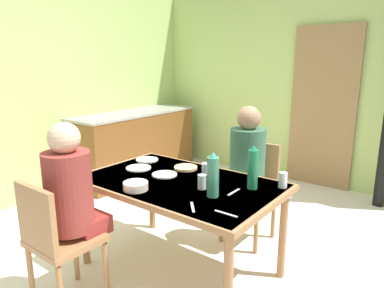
# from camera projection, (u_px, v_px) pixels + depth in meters

# --- Properties ---
(ground_plane) EXTENTS (6.95, 6.95, 0.00)m
(ground_plane) POSITION_uv_depth(u_px,v_px,m) (156.00, 260.00, 2.86)
(ground_plane) COLOR silver
(wall_back) EXTENTS (4.26, 0.10, 2.57)m
(wall_back) POSITION_uv_depth(u_px,v_px,m) (291.00, 83.00, 4.63)
(wall_back) COLOR #B3CF75
(wall_back) RESTS_ON ground_plane
(wall_left) EXTENTS (0.10, 4.01, 2.57)m
(wall_left) POSITION_uv_depth(u_px,v_px,m) (68.00, 85.00, 4.27)
(wall_left) COLOR #B3CD74
(wall_left) RESTS_ON ground_plane
(door_wooden) EXTENTS (0.80, 0.05, 2.00)m
(door_wooden) POSITION_uv_depth(u_px,v_px,m) (323.00, 108.00, 4.36)
(door_wooden) COLOR #957147
(door_wooden) RESTS_ON ground_plane
(kitchen_counter) EXTENTS (0.61, 1.86, 0.91)m
(kitchen_counter) POSITION_uv_depth(u_px,v_px,m) (136.00, 144.00, 4.87)
(kitchen_counter) COLOR brown
(kitchen_counter) RESTS_ON ground_plane
(dining_table) EXTENTS (1.46, 0.90, 0.72)m
(dining_table) POSITION_uv_depth(u_px,v_px,m) (180.00, 190.00, 2.58)
(dining_table) COLOR #A17047
(dining_table) RESTS_ON ground_plane
(chair_near_diner) EXTENTS (0.40, 0.40, 0.87)m
(chair_near_diner) POSITION_uv_depth(u_px,v_px,m) (55.00, 238.00, 2.20)
(chair_near_diner) COLOR #A17047
(chair_near_diner) RESTS_ON ground_plane
(chair_far_diner) EXTENTS (0.40, 0.40, 0.87)m
(chair_far_diner) POSITION_uv_depth(u_px,v_px,m) (253.00, 185.00, 3.13)
(chair_far_diner) COLOR #A17047
(chair_far_diner) RESTS_ON ground_plane
(person_near_diner) EXTENTS (0.30, 0.37, 0.77)m
(person_near_diner) POSITION_uv_depth(u_px,v_px,m) (70.00, 189.00, 2.24)
(person_near_diner) COLOR maroon
(person_near_diner) RESTS_ON ground_plane
(person_far_diner) EXTENTS (0.30, 0.37, 0.77)m
(person_far_diner) POSITION_uv_depth(u_px,v_px,m) (247.00, 158.00, 2.96)
(person_far_diner) COLOR #385B4C
(person_far_diner) RESTS_ON ground_plane
(water_bottle_green_near) EXTENTS (0.07, 0.07, 0.31)m
(water_bottle_green_near) POSITION_uv_depth(u_px,v_px,m) (253.00, 168.00, 2.38)
(water_bottle_green_near) COLOR #207D4F
(water_bottle_green_near) RESTS_ON dining_table
(water_bottle_green_far) EXTENTS (0.08, 0.08, 0.30)m
(water_bottle_green_far) POSITION_uv_depth(u_px,v_px,m) (213.00, 176.00, 2.24)
(water_bottle_green_far) COLOR #3D8A6A
(water_bottle_green_far) RESTS_ON dining_table
(serving_bowl_center) EXTENTS (0.17, 0.17, 0.05)m
(serving_bowl_center) POSITION_uv_depth(u_px,v_px,m) (136.00, 186.00, 2.38)
(serving_bowl_center) COLOR silver
(serving_bowl_center) RESTS_ON dining_table
(dinner_plate_near_left) EXTENTS (0.19, 0.19, 0.01)m
(dinner_plate_near_left) POSITION_uv_depth(u_px,v_px,m) (164.00, 175.00, 2.68)
(dinner_plate_near_left) COLOR white
(dinner_plate_near_left) RESTS_ON dining_table
(dinner_plate_near_right) EXTENTS (0.20, 0.20, 0.01)m
(dinner_plate_near_right) POSITION_uv_depth(u_px,v_px,m) (147.00, 160.00, 3.08)
(dinner_plate_near_right) COLOR white
(dinner_plate_near_right) RESTS_ON dining_table
(dinner_plate_far_center) EXTENTS (0.20, 0.20, 0.01)m
(dinner_plate_far_center) POSITION_uv_depth(u_px,v_px,m) (139.00, 168.00, 2.85)
(dinner_plate_far_center) COLOR white
(dinner_plate_far_center) RESTS_ON dining_table
(drinking_glass_by_near_diner) EXTENTS (0.06, 0.06, 0.11)m
(drinking_glass_by_near_diner) POSITION_uv_depth(u_px,v_px,m) (283.00, 180.00, 2.42)
(drinking_glass_by_near_diner) COLOR silver
(drinking_glass_by_near_diner) RESTS_ON dining_table
(drinking_glass_by_far_diner) EXTENTS (0.06, 0.06, 0.10)m
(drinking_glass_by_far_diner) POSITION_uv_depth(u_px,v_px,m) (202.00, 182.00, 2.39)
(drinking_glass_by_far_diner) COLOR silver
(drinking_glass_by_far_diner) RESTS_ON dining_table
(drinking_glass_spare_center) EXTENTS (0.06, 0.06, 0.09)m
(drinking_glass_spare_center) POSITION_uv_depth(u_px,v_px,m) (206.00, 169.00, 2.69)
(drinking_glass_spare_center) COLOR silver
(drinking_glass_spare_center) RESTS_ON dining_table
(bread_plate_sliced) EXTENTS (0.19, 0.19, 0.02)m
(bread_plate_sliced) POSITION_uv_depth(u_px,v_px,m) (186.00, 168.00, 2.84)
(bread_plate_sliced) COLOR #DBB77A
(bread_plate_sliced) RESTS_ON dining_table
(cutlery_knife_near) EXTENTS (0.11, 0.12, 0.00)m
(cutlery_knife_near) POSITION_uv_depth(u_px,v_px,m) (193.00, 207.00, 2.10)
(cutlery_knife_near) COLOR silver
(cutlery_knife_near) RESTS_ON dining_table
(cutlery_fork_near) EXTENTS (0.02, 0.15, 0.00)m
(cutlery_fork_near) POSITION_uv_depth(u_px,v_px,m) (234.00, 192.00, 2.34)
(cutlery_fork_near) COLOR silver
(cutlery_fork_near) RESTS_ON dining_table
(cutlery_knife_far) EXTENTS (0.15, 0.02, 0.00)m
(cutlery_knife_far) POSITION_uv_depth(u_px,v_px,m) (226.00, 214.00, 2.01)
(cutlery_knife_far) COLOR silver
(cutlery_knife_far) RESTS_ON dining_table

